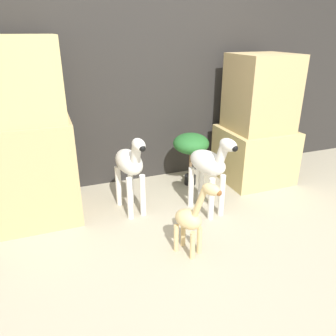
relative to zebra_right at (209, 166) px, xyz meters
The scene contains 8 objects.
ground_plane 0.86m from the zebra_right, 115.20° to the right, with size 14.00×14.00×0.00m, color #B2A88E.
wall_back 1.20m from the zebra_right, 108.05° to the left, with size 6.40×0.08×2.20m.
rock_pillar_left 1.54m from the zebra_right, 161.47° to the left, with size 0.70×0.67×1.51m.
rock_pillar_right 0.95m from the zebra_right, 30.84° to the left, with size 0.70×0.67×1.33m.
zebra_right is the anchor object (origin of this frame).
zebra_left 0.69m from the zebra_right, 158.25° to the left, with size 0.25×0.54×0.75m.
giraffe_figurine 0.66m from the zebra_right, 127.96° to the right, with size 0.27×0.36×0.62m.
potted_palm_front 0.59m from the zebra_right, 81.05° to the left, with size 0.37×0.37×0.56m.
Camera 1 is at (-0.94, -1.65, 1.53)m, focal length 35.00 mm.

